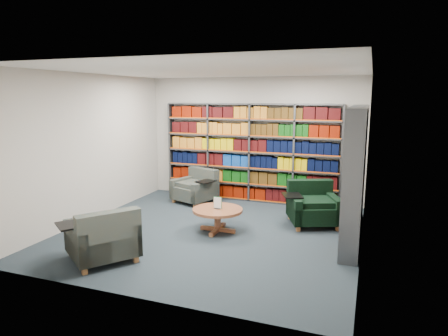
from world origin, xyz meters
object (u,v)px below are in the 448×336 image
(chair_green_right, at_px, (312,207))
(chair_teal_front, at_px, (104,240))
(coffee_table, at_px, (218,213))
(chair_teal_left, at_px, (197,189))

(chair_green_right, distance_m, chair_teal_front, 3.83)
(coffee_table, bearing_deg, chair_teal_left, 124.06)
(chair_teal_left, xyz_separation_m, chair_teal_front, (0.11, -3.54, 0.03))
(chair_green_right, height_order, coffee_table, chair_green_right)
(chair_green_right, xyz_separation_m, chair_teal_front, (-2.58, -2.83, 0.01))
(chair_teal_front, relative_size, coffee_table, 1.40)
(chair_green_right, relative_size, chair_teal_front, 0.93)
(chair_teal_left, bearing_deg, coffee_table, -55.94)
(chair_teal_left, height_order, coffee_table, chair_teal_left)
(chair_teal_left, xyz_separation_m, chair_green_right, (2.69, -0.70, 0.02))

